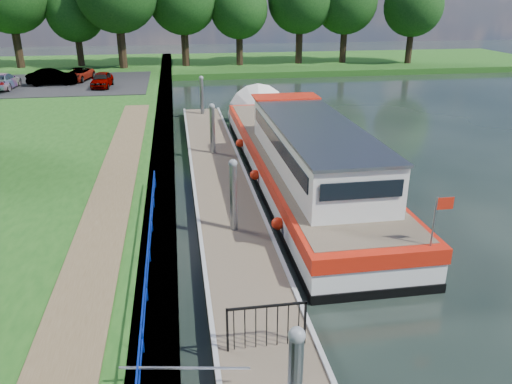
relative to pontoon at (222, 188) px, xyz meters
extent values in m
cube|color=#473D2D|center=(-2.55, 2.00, 0.20)|extent=(1.10, 90.00, 0.78)
cube|color=#1D4D16|center=(12.00, 39.00, 0.12)|extent=(60.00, 18.00, 0.60)
cube|color=brown|center=(-4.40, -5.00, 0.62)|extent=(1.60, 40.00, 0.05)
cube|color=black|center=(-11.00, 25.00, 0.62)|extent=(14.00, 12.00, 0.06)
cube|color=#0C2DBF|center=(-2.75, -10.00, 1.29)|extent=(0.04, 18.00, 0.04)
cube|color=#0C2DBF|center=(-2.75, -10.00, 0.94)|extent=(0.03, 18.00, 0.03)
cylinder|color=#0C2DBF|center=(-2.75, -11.00, 0.95)|extent=(0.04, 0.04, 0.72)
cylinder|color=#0C2DBF|center=(-2.75, -9.00, 0.95)|extent=(0.04, 0.04, 0.72)
cylinder|color=#0C2DBF|center=(-2.75, -7.00, 0.95)|extent=(0.04, 0.04, 0.72)
cylinder|color=#0C2DBF|center=(-2.75, -5.00, 0.95)|extent=(0.04, 0.04, 0.72)
cylinder|color=#0C2DBF|center=(-2.75, -3.00, 0.95)|extent=(0.04, 0.04, 0.72)
cylinder|color=#0C2DBF|center=(-2.75, -1.00, 0.95)|extent=(0.04, 0.04, 0.72)
cube|color=brown|center=(0.00, 0.00, 0.10)|extent=(2.50, 30.00, 0.24)
cube|color=#9EA0A3|center=(0.00, -4.00, -0.13)|extent=(2.30, 5.00, 0.30)
cube|color=#9EA0A3|center=(0.00, 4.00, -0.13)|extent=(2.30, 5.00, 0.30)
cube|color=#9EA0A3|center=(0.00, 12.00, -0.13)|extent=(2.30, 5.00, 0.30)
cube|color=#9EA0A3|center=(1.19, 0.00, 0.25)|extent=(0.12, 30.00, 0.06)
cube|color=#9EA0A3|center=(-1.19, 0.00, 0.25)|extent=(0.12, 30.00, 0.06)
sphere|color=gray|center=(0.00, -13.50, 2.62)|extent=(0.30, 0.30, 0.30)
cylinder|color=gray|center=(0.00, -4.50, 0.92)|extent=(0.26, 0.26, 3.40)
sphere|color=gray|center=(0.00, -4.50, 2.62)|extent=(0.30, 0.30, 0.30)
cylinder|color=gray|center=(0.00, 4.50, 0.92)|extent=(0.26, 0.26, 3.40)
sphere|color=gray|center=(0.00, 4.50, 2.62)|extent=(0.30, 0.30, 0.30)
cylinder|color=gray|center=(0.00, 13.50, 0.92)|extent=(0.26, 0.26, 3.40)
sphere|color=gray|center=(0.00, 13.50, 2.62)|extent=(0.30, 0.30, 0.30)
cube|color=#A5A8AD|center=(-1.85, -12.02, 0.92)|extent=(2.58, 0.04, 0.41)
cube|color=black|center=(-0.90, -10.80, 0.80)|extent=(0.05, 0.05, 1.15)
cube|color=black|center=(0.90, -10.80, 0.80)|extent=(0.05, 0.05, 1.15)
cube|color=black|center=(0.00, -10.80, 1.34)|extent=(1.85, 0.05, 0.05)
cube|color=black|center=(-0.75, -10.80, 0.80)|extent=(0.02, 0.02, 1.10)
cube|color=black|center=(-0.50, -10.80, 0.80)|extent=(0.02, 0.02, 1.10)
cube|color=black|center=(-0.25, -10.80, 0.80)|extent=(0.02, 0.02, 1.10)
cube|color=black|center=(0.00, -10.80, 0.80)|extent=(0.02, 0.02, 1.10)
cube|color=black|center=(0.25, -10.80, 0.80)|extent=(0.02, 0.02, 1.10)
cube|color=black|center=(0.50, -10.80, 0.80)|extent=(0.02, 0.02, 1.10)
cube|color=black|center=(0.75, -10.80, 0.80)|extent=(0.02, 0.02, 1.10)
cube|color=black|center=(3.60, 1.17, -0.16)|extent=(4.00, 20.00, 0.55)
cube|color=silver|center=(3.60, 1.17, 0.44)|extent=(3.96, 19.90, 0.65)
cube|color=red|center=(3.60, 1.17, 1.00)|extent=(4.04, 20.00, 0.48)
cube|color=brown|center=(3.60, 1.17, 1.24)|extent=(3.68, 19.20, 0.04)
cone|color=silver|center=(3.60, 11.57, 0.37)|extent=(4.00, 1.50, 4.00)
cube|color=silver|center=(3.60, -1.33, 2.12)|extent=(3.00, 11.00, 1.75)
cube|color=gray|center=(3.60, -1.33, 3.04)|extent=(3.10, 11.20, 0.10)
cube|color=black|center=(2.08, -1.33, 2.37)|extent=(0.04, 10.00, 0.55)
cube|color=black|center=(5.12, -1.33, 2.37)|extent=(0.04, 10.00, 0.55)
cube|color=black|center=(3.60, 4.22, 2.37)|extent=(2.60, 0.04, 0.55)
cube|color=black|center=(3.60, -6.88, 2.37)|extent=(2.60, 0.04, 0.55)
cube|color=red|center=(3.60, 3.87, 3.12)|extent=(3.20, 1.60, 0.06)
cylinder|color=gray|center=(5.10, -8.53, 1.97)|extent=(0.05, 0.05, 1.50)
cube|color=red|center=(5.35, -8.53, 2.52)|extent=(0.50, 0.02, 0.35)
sphere|color=red|center=(1.48, -4.83, 0.47)|extent=(0.44, 0.44, 0.44)
sphere|color=red|center=(1.48, 0.17, 0.47)|extent=(0.44, 0.44, 0.44)
sphere|color=red|center=(1.48, 5.17, 0.47)|extent=(0.44, 0.44, 0.44)
imported|color=#594C47|center=(2.40, -4.63, 2.12)|extent=(0.52, 0.70, 1.72)
cylinder|color=#332316|center=(-17.49, 36.36, 2.52)|extent=(0.83, 0.83, 4.21)
cylinder|color=#332316|center=(-11.50, 36.87, 1.97)|extent=(0.70, 0.70, 3.10)
sphere|color=black|center=(-11.50, 36.87, 5.92)|extent=(5.85, 5.85, 5.85)
cylinder|color=#332316|center=(-6.89, 34.36, 2.56)|extent=(0.84, 0.84, 4.29)
cylinder|color=#332316|center=(-0.41, 36.36, 2.33)|extent=(0.79, 0.79, 3.83)
cylinder|color=#332316|center=(5.49, 36.09, 2.05)|extent=(0.72, 0.72, 3.26)
sphere|color=black|center=(5.49, 36.09, 6.21)|extent=(6.16, 6.16, 6.16)
cylinder|color=#332316|center=(12.25, 36.38, 2.30)|extent=(0.78, 0.78, 3.77)
sphere|color=black|center=(12.25, 36.38, 7.12)|extent=(7.13, 7.13, 7.13)
cylinder|color=#332316|center=(17.42, 36.40, 2.24)|extent=(0.77, 0.77, 3.65)
sphere|color=black|center=(17.42, 36.40, 6.90)|extent=(6.89, 6.89, 6.89)
cylinder|color=#332316|center=(24.52, 34.52, 2.12)|extent=(0.74, 0.74, 3.41)
sphere|color=black|center=(24.52, 34.52, 6.47)|extent=(6.43, 6.43, 6.43)
imported|color=#999999|center=(-7.60, 22.60, 1.26)|extent=(1.66, 3.67, 1.22)
imported|color=#999999|center=(-11.83, 24.35, 1.31)|extent=(4.09, 1.67, 1.32)
imported|color=#999999|center=(-15.35, 23.06, 1.29)|extent=(1.90, 4.45, 1.28)
imported|color=#999999|center=(-10.12, 26.24, 1.20)|extent=(2.73, 4.28, 1.10)
camera|label=1|loc=(-1.74, -20.04, 7.86)|focal=35.00mm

